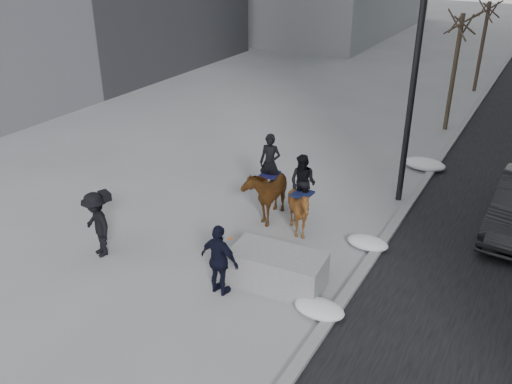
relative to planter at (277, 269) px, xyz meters
The scene contains 11 objects.
ground 1.49m from the planter, behind, with size 120.00×120.00×0.00m, color gray.
curb 10.37m from the planter, 81.12° to the left, with size 0.25×90.00×0.12m, color gray.
planter is the anchor object (origin of this frame).
tree_near 13.54m from the planter, 85.71° to the left, with size 1.20×1.20×5.20m, color #35271F, non-canonical shape.
tree_far 20.32m from the planter, 87.16° to the left, with size 1.20×1.20×4.92m, color #372821, non-canonical shape.
mounted_left 3.50m from the planter, 122.41° to the left, with size 1.10×2.01×2.47m.
mounted_right 2.54m from the planter, 103.60° to the left, with size 1.29×1.43×2.28m.
feeder 1.43m from the planter, 137.83° to the right, with size 1.07×0.91×1.75m.
camera_crew 4.74m from the planter, 166.89° to the right, with size 1.30×1.05×1.75m.
lamppost 7.44m from the planter, 78.22° to the left, with size 0.25×1.48×9.09m.
snow_piles 5.06m from the planter, 75.09° to the left, with size 1.44×9.97×0.36m.
Camera 1 is at (6.19, -9.69, 7.61)m, focal length 38.00 mm.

